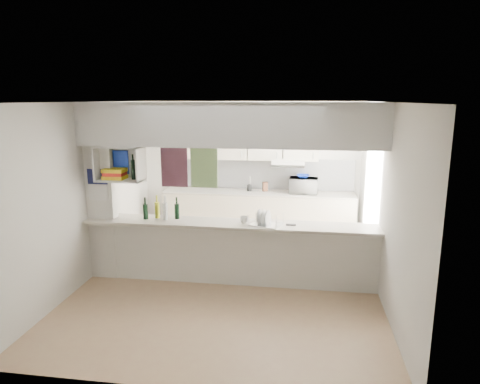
% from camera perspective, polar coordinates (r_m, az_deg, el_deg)
% --- Properties ---
extents(floor, '(4.80, 4.80, 0.00)m').
position_cam_1_polar(floor, '(6.42, -1.42, -11.98)').
color(floor, tan).
rests_on(floor, ground).
extents(ceiling, '(4.80, 4.80, 0.00)m').
position_cam_1_polar(ceiling, '(5.85, -1.55, 11.91)').
color(ceiling, white).
rests_on(ceiling, wall_back).
extents(wall_back, '(4.20, 0.00, 4.20)m').
position_cam_1_polar(wall_back, '(8.34, 1.32, 3.05)').
color(wall_back, silver).
rests_on(wall_back, floor).
extents(wall_left, '(0.00, 4.80, 4.80)m').
position_cam_1_polar(wall_left, '(6.68, -19.52, 0.02)').
color(wall_left, silver).
rests_on(wall_left, floor).
extents(wall_right, '(0.00, 4.80, 4.80)m').
position_cam_1_polar(wall_right, '(6.02, 18.62, -1.21)').
color(wall_right, silver).
rests_on(wall_right, floor).
extents(servery_partition, '(4.20, 0.50, 2.60)m').
position_cam_1_polar(servery_partition, '(5.97, -3.14, 2.83)').
color(servery_partition, silver).
rests_on(servery_partition, floor).
extents(cubby_shelf, '(0.65, 0.35, 0.50)m').
position_cam_1_polar(cubby_shelf, '(6.32, -15.76, 3.39)').
color(cubby_shelf, white).
rests_on(cubby_shelf, bulkhead).
extents(kitchen_run, '(3.60, 0.63, 2.24)m').
position_cam_1_polar(kitchen_run, '(8.15, 2.20, -0.57)').
color(kitchen_run, beige).
rests_on(kitchen_run, floor).
extents(microwave, '(0.54, 0.39, 0.29)m').
position_cam_1_polar(microwave, '(8.04, 8.48, 0.86)').
color(microwave, white).
rests_on(microwave, bench_top).
extents(bowl, '(0.24, 0.24, 0.06)m').
position_cam_1_polar(bowl, '(8.02, 8.41, 2.09)').
color(bowl, '#0D2797').
rests_on(bowl, microwave).
extents(dish_rack, '(0.49, 0.42, 0.22)m').
position_cam_1_polar(dish_rack, '(5.97, 3.49, -3.58)').
color(dish_rack, silver).
rests_on(dish_rack, breakfast_bar).
extents(cup, '(0.12, 0.12, 0.09)m').
position_cam_1_polar(cup, '(6.02, 0.53, -3.70)').
color(cup, white).
rests_on(cup, dish_rack).
extents(wine_bottles, '(0.52, 0.15, 0.36)m').
position_cam_1_polar(wine_bottles, '(6.35, -10.46, -2.43)').
color(wine_bottles, black).
rests_on(wine_bottles, breakfast_bar).
extents(plastic_tubs, '(0.49, 0.17, 0.07)m').
position_cam_1_polar(plastic_tubs, '(6.08, 3.78, -3.84)').
color(plastic_tubs, silver).
rests_on(plastic_tubs, breakfast_bar).
extents(utensil_jar, '(0.09, 0.09, 0.12)m').
position_cam_1_polar(utensil_jar, '(8.15, 1.25, 0.55)').
color(utensil_jar, black).
rests_on(utensil_jar, bench_top).
extents(knife_block, '(0.11, 0.10, 0.18)m').
position_cam_1_polar(knife_block, '(8.14, 3.36, 0.72)').
color(knife_block, '#4E2C1A').
rests_on(knife_block, bench_top).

